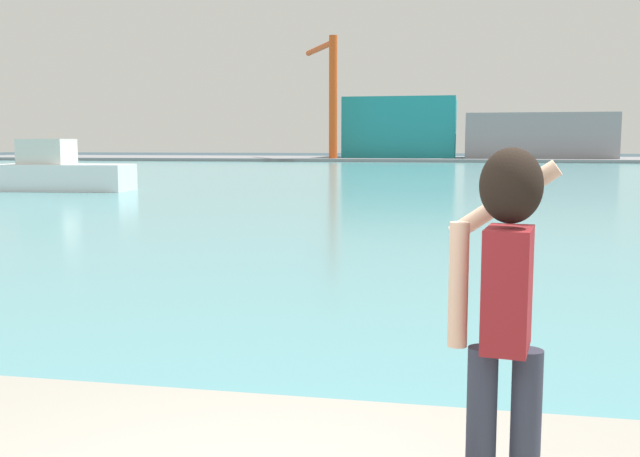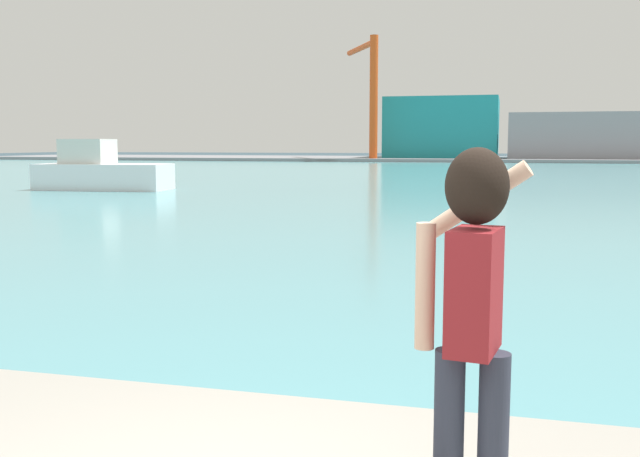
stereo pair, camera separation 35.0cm
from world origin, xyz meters
name	(u,v)px [view 2 (the right image)]	position (x,y,z in m)	size (l,w,h in m)	color
ground_plane	(492,175)	(0.00, 50.00, 0.00)	(220.00, 220.00, 0.00)	#334751
harbor_water	(493,174)	(0.00, 52.00, 0.01)	(140.00, 100.00, 0.02)	#599EA8
far_shore_dock	(500,159)	(0.00, 92.00, 0.20)	(140.00, 20.00, 0.39)	gray
person_photographer	(472,298)	(0.93, 0.59, 1.55)	(0.53, 0.56, 1.74)	#2D3342
boat_moored	(101,172)	(-17.84, 28.11, 0.88)	(6.44, 3.01, 2.42)	white
warehouse_left	(443,128)	(-7.32, 93.73, 4.21)	(14.07, 13.29, 7.63)	teal
warehouse_right	(583,136)	(9.79, 90.88, 3.13)	(17.66, 9.34, 5.47)	gray
port_crane	(370,83)	(-15.62, 85.68, 9.54)	(6.01, 10.63, 14.72)	#D84C19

